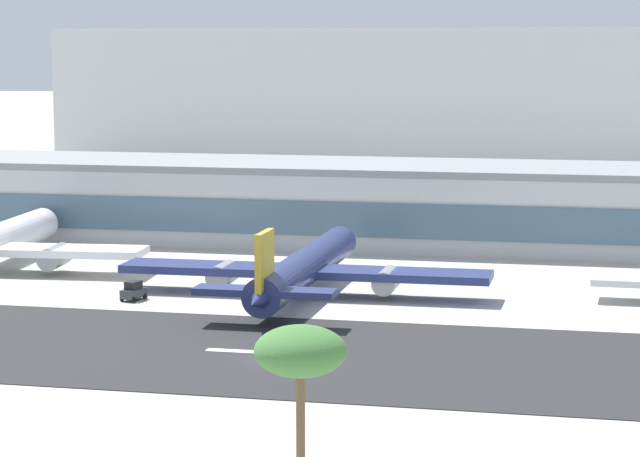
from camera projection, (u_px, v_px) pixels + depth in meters
name	position (u px, v px, depth m)	size (l,w,h in m)	color
ground_plane	(265.00, 360.00, 125.88)	(1400.00, 1400.00, 0.00)	#B2AFA8
runway_strip	(273.00, 353.00, 128.68)	(800.00, 33.16, 0.08)	#262628
runway_centreline_dash_4	(268.00, 352.00, 128.78)	(12.00, 1.20, 0.01)	white
terminal_building	(377.00, 203.00, 200.95)	(199.03, 24.27, 11.68)	#B7BABC
distant_hotel_block	(349.00, 102.00, 306.90)	(129.48, 29.08, 32.52)	#BCBCC1
airliner_gold_tail_gate_1	(302.00, 270.00, 157.44)	(43.34, 47.42, 9.90)	navy
service_baggage_tug_0	(133.00, 291.00, 155.59)	(2.52, 3.50, 2.20)	#2D3338
palm_tree_1	(300.00, 354.00, 80.72)	(5.53, 5.53, 12.36)	brown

